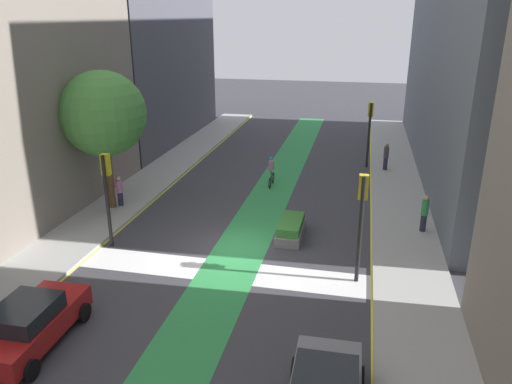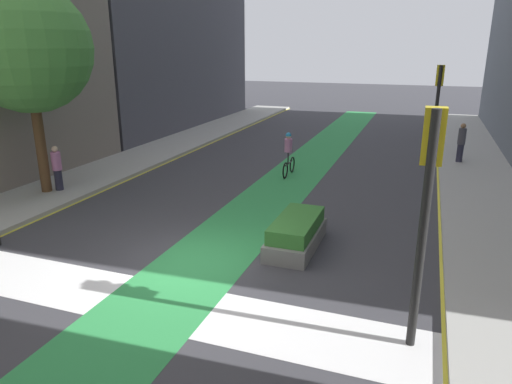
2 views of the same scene
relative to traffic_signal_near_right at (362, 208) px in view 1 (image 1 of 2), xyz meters
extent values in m
plane|color=#38383D|center=(-5.36, 1.52, -3.03)|extent=(120.00, 120.00, 0.00)
cube|color=#2D8C47|center=(-5.13, 1.52, -3.02)|extent=(2.40, 60.00, 0.01)
cube|color=silver|center=(-5.36, -0.48, -3.02)|extent=(12.00, 1.80, 0.01)
cube|color=#9E9E99|center=(-12.86, 1.52, -2.95)|extent=(3.00, 60.00, 0.15)
cube|color=yellow|center=(-11.36, 1.52, -3.02)|extent=(0.16, 60.00, 0.01)
cube|color=#9E9E99|center=(2.14, 1.52, -2.95)|extent=(3.00, 60.00, 0.15)
cube|color=yellow|center=(0.64, 1.52, -3.02)|extent=(0.16, 60.00, 0.01)
cube|color=slate|center=(7.58, 16.34, 7.24)|extent=(7.89, 29.65, 20.53)
cylinder|color=black|center=(0.00, -0.12, -0.87)|extent=(0.16, 0.16, 4.32)
cube|color=gold|center=(0.00, 0.08, 0.82)|extent=(0.35, 0.28, 0.95)
sphere|color=#3F0A0A|center=(0.00, 0.22, 1.12)|extent=(0.20, 0.20, 0.20)
sphere|color=#4C380C|center=(0.00, 0.22, 0.82)|extent=(0.20, 0.20, 0.20)
sphere|color=#26D833|center=(0.00, 0.22, 0.52)|extent=(0.20, 0.20, 0.20)
cylinder|color=black|center=(-10.89, 0.70, -0.90)|extent=(0.16, 0.16, 4.25)
cube|color=gold|center=(-10.89, 0.90, 0.75)|extent=(0.35, 0.28, 0.95)
sphere|color=#3F0A0A|center=(-10.89, 1.04, 1.05)|extent=(0.20, 0.20, 0.20)
sphere|color=#4C380C|center=(-10.89, 1.04, 0.75)|extent=(0.20, 0.20, 0.20)
sphere|color=#26D833|center=(-10.89, 1.04, 0.45)|extent=(0.20, 0.20, 0.20)
cylinder|color=black|center=(0.30, 15.69, -0.82)|extent=(0.16, 0.16, 4.40)
cube|color=gold|center=(0.30, 15.89, 0.90)|extent=(0.35, 0.28, 0.95)
sphere|color=#3F0A0A|center=(0.30, 16.03, 1.20)|extent=(0.20, 0.20, 0.20)
sphere|color=#4C380C|center=(0.30, 16.03, 0.90)|extent=(0.20, 0.20, 0.20)
sphere|color=#26D833|center=(0.30, 16.03, 0.60)|extent=(0.20, 0.20, 0.20)
cylinder|color=black|center=(-1.57, -6.07, -2.71)|extent=(0.23, 0.64, 0.64)
cylinder|color=black|center=(0.23, -6.05, -2.71)|extent=(0.23, 0.64, 0.64)
cube|color=#A51919|center=(-9.89, -6.30, -2.36)|extent=(1.88, 4.24, 0.70)
cube|color=black|center=(-9.88, -6.50, -1.73)|extent=(1.64, 2.03, 0.55)
cylinder|color=black|center=(-10.82, -4.84, -2.71)|extent=(0.23, 0.64, 0.64)
cylinder|color=black|center=(-9.02, -4.81, -2.71)|extent=(0.23, 0.64, 0.64)
cylinder|color=black|center=(-8.96, -7.75, -2.71)|extent=(0.23, 0.64, 0.64)
torus|color=black|center=(-5.36, 10.97, -2.69)|extent=(0.06, 0.68, 0.68)
torus|color=black|center=(-5.36, 9.92, -2.69)|extent=(0.06, 0.68, 0.68)
cylinder|color=black|center=(-5.36, 10.44, -2.51)|extent=(0.06, 0.95, 0.06)
cylinder|color=black|center=(-5.36, 10.29, -2.24)|extent=(0.05, 0.05, 0.50)
cylinder|color=#BF72A5|center=(-5.36, 10.29, -1.71)|extent=(0.32, 0.32, 0.55)
sphere|color=beige|center=(-5.36, 10.29, -1.33)|extent=(0.22, 0.22, 0.22)
sphere|color=#268CCC|center=(-5.36, 10.29, -1.29)|extent=(0.23, 0.23, 0.23)
cylinder|color=#262638|center=(1.50, 14.84, -2.47)|extent=(0.28, 0.28, 0.81)
cylinder|color=#3F3F47|center=(1.50, 14.84, -1.70)|extent=(0.34, 0.34, 0.72)
sphere|color=#8C6647|center=(1.50, 14.84, -1.22)|extent=(0.23, 0.23, 0.23)
cylinder|color=#262638|center=(-12.64, 5.06, -2.50)|extent=(0.28, 0.28, 0.76)
cylinder|color=#BF72A5|center=(-12.64, 5.06, -1.78)|extent=(0.34, 0.34, 0.67)
sphere|color=beige|center=(-12.64, 5.06, -1.33)|extent=(0.22, 0.22, 0.22)
cylinder|color=#262638|center=(2.96, 5.05, -2.46)|extent=(0.28, 0.28, 0.82)
cylinder|color=#338C4C|center=(2.96, 5.05, -1.69)|extent=(0.34, 0.34, 0.73)
sphere|color=tan|center=(2.96, 5.05, -1.20)|extent=(0.24, 0.24, 0.24)
cylinder|color=brown|center=(-12.97, 4.78, -1.12)|extent=(0.36, 0.36, 3.51)
sphere|color=#478C3D|center=(-12.97, 4.78, 2.15)|extent=(4.32, 4.32, 4.32)
cube|color=slate|center=(-3.13, 3.37, -2.80)|extent=(1.13, 2.63, 0.45)
cube|color=#33722D|center=(-3.13, 3.37, -2.38)|extent=(1.02, 2.37, 0.40)
camera|label=1|loc=(-0.24, -17.53, 6.82)|focal=34.45mm
camera|label=2|loc=(-0.16, -8.05, 2.24)|focal=32.84mm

